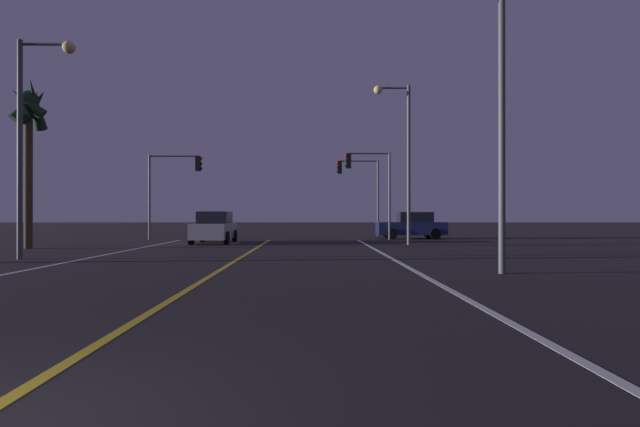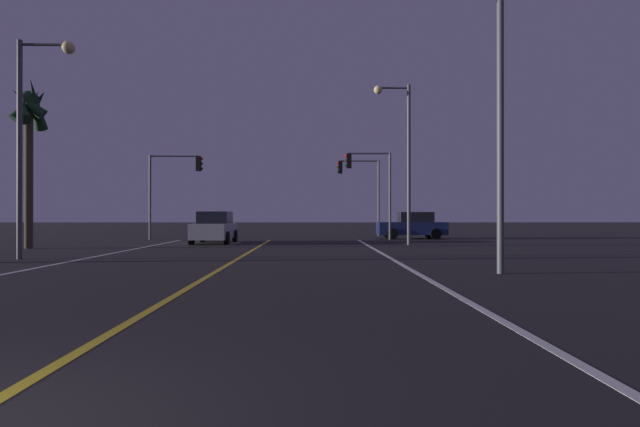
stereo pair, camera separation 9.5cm
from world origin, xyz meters
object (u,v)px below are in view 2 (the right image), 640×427
traffic_light_near_right (368,175)px  street_lamp_right_near (478,84)px  traffic_light_far_right (359,180)px  street_lamp_right_far (401,144)px  street_lamp_left_mid (33,119)px  palm_tree_left_mid (29,117)px  traffic_light_near_left (176,177)px  car_crossing_side (412,226)px  car_oncoming (214,228)px

traffic_light_near_right → street_lamp_right_near: (0.91, -18.17, 0.98)m
traffic_light_far_right → street_lamp_right_far: street_lamp_right_far is taller
street_lamp_left_mid → palm_tree_left_mid: size_ratio=0.98×
traffic_light_near_right → traffic_light_near_left: bearing=-0.0°
car_crossing_side → street_lamp_left_mid: bearing=43.1°
traffic_light_near_right → street_lamp_right_far: 5.53m
street_lamp_right_far → palm_tree_left_mid: street_lamp_right_far is taller
street_lamp_left_mid → car_oncoming: bearing=66.5°
street_lamp_right_near → street_lamp_left_mid: street_lamp_right_near is taller
car_oncoming → street_lamp_left_mid: bearing=-23.5°
car_oncoming → traffic_light_far_right: 12.96m
car_oncoming → palm_tree_left_mid: size_ratio=0.56×
car_oncoming → traffic_light_near_left: 5.65m
traffic_light_far_right → street_lamp_right_near: (1.02, -23.67, 0.89)m
car_oncoming → street_lamp_right_near: bearing=33.5°
traffic_light_near_right → street_lamp_right_near: bearing=92.9°
car_crossing_side → palm_tree_left_mid: bearing=25.7°
traffic_light_far_right → street_lamp_left_mid: 23.10m
traffic_light_far_right → street_lamp_right_far: bearing=96.4°
car_crossing_side → traffic_light_near_left: size_ratio=0.84×
street_lamp_right_near → street_lamp_right_far: 12.88m
car_oncoming → street_lamp_right_far: 10.80m
car_oncoming → traffic_light_near_right: bearing=113.0°
street_lamp_right_near → palm_tree_left_mid: palm_tree_left_mid is taller
traffic_light_far_right → palm_tree_left_mid: palm_tree_left_mid is taller
traffic_light_near_left → street_lamp_right_near: (12.62, -18.17, 1.08)m
traffic_light_near_right → street_lamp_left_mid: street_lamp_left_mid is taller
traffic_light_near_right → street_lamp_left_mid: (-13.01, -13.65, 0.86)m
traffic_light_far_right → palm_tree_left_mid: (-16.13, -13.43, 1.94)m
car_crossing_side → traffic_light_far_right: (-3.05, 4.21, 3.21)m
car_oncoming → street_lamp_left_mid: size_ratio=0.57×
street_lamp_left_mid → street_lamp_right_near: bearing=-18.0°
traffic_light_far_right → street_lamp_right_near: size_ratio=0.71×
car_crossing_side → traffic_light_near_left: 15.02m
traffic_light_near_right → traffic_light_far_right: 5.50m
car_crossing_side → traffic_light_near_right: (-2.94, -1.29, 3.12)m
traffic_light_near_right → street_lamp_left_mid: size_ratio=0.71×
street_lamp_right_far → car_crossing_side: bearing=-105.6°
car_crossing_side → street_lamp_left_mid: (-15.95, -14.94, 3.99)m
traffic_light_near_left → street_lamp_right_far: bearing=-22.4°
car_crossing_side → street_lamp_right_far: 8.08m
traffic_light_far_right → car_oncoming: bearing=47.0°
car_crossing_side → street_lamp_left_mid: 22.21m
traffic_light_near_left → traffic_light_far_right: (11.60, 5.50, 0.19)m
traffic_light_far_right → street_lamp_right_near: street_lamp_right_near is taller
car_crossing_side → street_lamp_right_far: size_ratio=0.53×
palm_tree_left_mid → car_oncoming: bearing=29.3°
car_oncoming → street_lamp_right_far: bearing=80.7°
car_crossing_side → traffic_light_far_right: traffic_light_far_right is taller
traffic_light_near_left → car_oncoming: bearing=-50.5°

